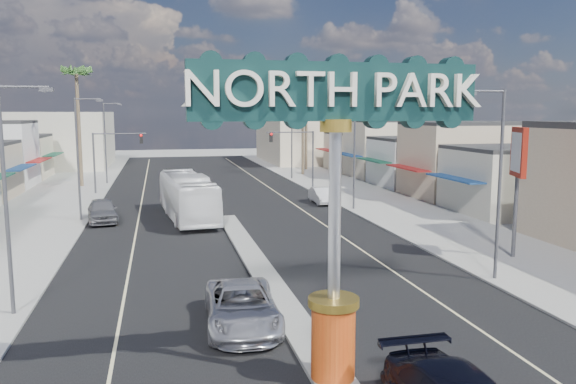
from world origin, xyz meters
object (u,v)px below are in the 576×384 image
traffic_signal_left (113,150)px  car_parked_left (102,210)px  streetlight_l_mid (80,152)px  streetlight_l_far (107,139)px  streetlight_r_near (497,175)px  streetlight_r_mid (353,148)px  car_parked_right (322,196)px  suv_left (242,306)px  city_bus (188,196)px  streetlight_l_near (9,189)px  palm_left_far (76,78)px  traffic_signal_right (296,148)px  gateway_sign (335,185)px  bank_pylon_sign (518,160)px  palm_right_far (306,79)px  streetlight_r_far (290,137)px  palm_right_mid (303,91)px

traffic_signal_left → car_parked_left: 15.10m
streetlight_l_mid → streetlight_l_far: size_ratio=1.00×
streetlight_r_near → streetlight_r_mid: (0.00, 20.00, 0.00)m
traffic_signal_left → car_parked_right: size_ratio=1.44×
car_parked_left → suv_left: bearing=-80.1°
suv_left → streetlight_r_near: bearing=17.0°
streetlight_l_mid → city_bus: streetlight_l_mid is taller
streetlight_l_near → palm_left_far: 40.59m
streetlight_l_near → traffic_signal_right: bearing=60.0°
gateway_sign → streetlight_l_far: (-10.43, 50.02, -0.86)m
bank_pylon_sign → streetlight_r_near: bearing=-116.2°
city_bus → car_parked_left: bearing=174.6°
traffic_signal_left → suv_left: (7.18, -37.07, -3.48)m
streetlight_l_near → car_parked_right: bearing=50.8°
traffic_signal_left → car_parked_left: size_ratio=1.19×
traffic_signal_right → palm_right_far: size_ratio=0.43×
streetlight_l_far → bank_pylon_sign: 45.66m
palm_left_far → car_parked_left: (4.00, -20.71, -10.64)m
car_parked_left → city_bus: size_ratio=0.42×
car_parked_left → city_bus: (6.15, 0.04, 0.83)m
traffic_signal_left → streetlight_r_near: size_ratio=0.67×
streetlight_r_far → city_bus: streetlight_r_far is taller
streetlight_l_far → streetlight_r_far: 20.87m
streetlight_r_mid → car_parked_left: bearing=-177.9°
palm_right_far → streetlight_l_near: bearing=-116.1°
traffic_signal_left → car_parked_right: traffic_signal_left is taller
streetlight_r_mid → streetlight_r_far: 22.00m
streetlight_r_far → car_parked_right: streetlight_r_far is taller
streetlight_l_far → palm_right_mid: palm_right_mid is taller
streetlight_r_near → palm_right_far: palm_right_far is taller
streetlight_l_mid → palm_right_mid: (23.43, 26.00, 5.54)m
traffic_signal_left → traffic_signal_right: size_ratio=1.00×
streetlight_l_far → traffic_signal_right: bearing=-22.2°
bank_pylon_sign → streetlight_l_near: bearing=-152.5°
streetlight_r_far → car_parked_right: (-1.43, -18.16, -4.38)m
streetlight_l_near → palm_right_far: (25.43, 52.00, 7.32)m
streetlight_l_near → streetlight_l_mid: bearing=90.0°
streetlight_l_near → streetlight_r_mid: bearing=43.8°
gateway_sign → palm_right_mid: (13.00, 54.02, 4.67)m
streetlight_l_near → bank_pylon_sign: bearing=7.9°
streetlight_l_far → city_bus: 24.14m
streetlight_l_near → car_parked_left: streetlight_l_near is taller
streetlight_l_mid → streetlight_r_mid: (20.87, 0.00, 0.00)m
traffic_signal_right → streetlight_r_far: (1.25, 8.01, 0.79)m
palm_right_far → bank_pylon_sign: palm_right_far is taller
car_parked_left → streetlight_l_mid: bearing=146.2°
palm_right_far → palm_left_far: bearing=-156.8°
palm_left_far → car_parked_left: size_ratio=2.60×
car_parked_left → bank_pylon_sign: 28.26m
streetlight_r_mid → city_bus: bearing=-177.1°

